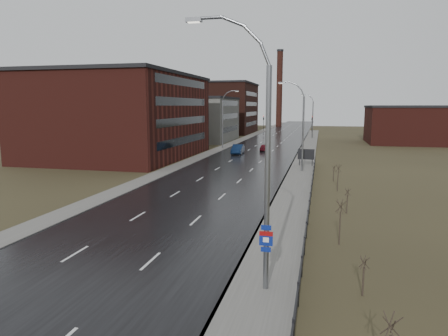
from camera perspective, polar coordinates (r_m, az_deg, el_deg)
The scene contains 25 objects.
ground at distance 20.34m, azimuth -21.42°, elevation -15.97°, with size 320.00×320.00×0.00m, color #2D2819.
road at distance 76.22m, azimuth 5.29°, elevation 2.54°, with size 14.00×300.00×0.06m, color black.
sidewalk_right at distance 50.69m, azimuth 10.77°, elevation -0.68°, with size 3.20×180.00×0.18m, color #595651.
curb_right at distance 50.79m, azimuth 9.06°, elevation -0.61°, with size 0.16×180.00×0.18m, color slate.
sidewalk_left at distance 77.82m, azimuth -0.70°, elevation 2.73°, with size 2.40×260.00×0.12m, color #595651.
warehouse_near at distance 67.97m, azimuth -14.53°, elevation 7.23°, with size 22.44×28.56×13.50m.
warehouse_mid at distance 97.42m, azimuth -3.68°, elevation 7.01°, with size 16.32×20.40×10.50m.
warehouse_far at distance 127.57m, azimuth -1.81°, elevation 8.57°, with size 26.52×24.48×15.50m.
building_right at distance 98.95m, azimuth 25.03°, elevation 5.65°, with size 18.36×16.32×8.50m.
smokestack at distance 165.99m, azimuth 7.92°, elevation 11.22°, with size 2.70×2.70×30.70m.
streetlight_main at distance 17.29m, azimuth 5.18°, elevation 1.26°, with size 3.91×0.29×12.11m.
streetlight_right_mid at distance 51.08m, azimuth 10.91°, elevation 5.88°, with size 3.36×0.28×11.35m.
streetlight_left at distance 79.24m, azimuth 0.01°, elevation 7.03°, with size 3.36×0.28×11.35m.
streetlight_right_far at distance 105.02m, azimuth 12.40°, elevation 7.27°, with size 3.36×0.28×11.35m.
guardrail at distance 34.14m, azimuth 12.19°, elevation -4.26°, with size 0.10×53.05×1.10m.
shrub_b at distance 19.19m, azimuth 19.30°, elevation -14.25°, with size 0.44×0.46×1.82m.
shrub_c at distance 25.22m, azimuth 16.25°, elevation -7.27°, with size 0.66×0.69×2.79m.
shrub_d at distance 32.67m, azimuth 17.20°, elevation -4.42°, with size 0.48×0.50×2.01m.
shrub_e at distance 40.80m, azimuth 15.97°, elevation -1.25°, with size 0.63×0.67×2.69m.
shrub_f at distance 46.14m, azimuth 15.40°, elevation -0.71°, with size 0.42×0.45×1.76m.
billboard at distance 56.08m, azimuth 11.64°, elevation 1.85°, with size 2.26×0.17×2.49m.
traffic_light_left at distance 136.34m, azimuth 5.69°, elevation 7.22°, with size 0.58×2.73×5.30m.
traffic_light_right at distance 135.05m, azimuth 12.48°, elevation 7.04°, with size 0.58×2.73×5.30m.
car_near at distance 69.67m, azimuth 1.98°, elevation 2.65°, with size 1.75×5.02×1.66m, color #0B1B39.
car_far at distance 74.79m, azimuth 5.80°, elevation 2.90°, with size 1.57×3.89×1.33m, color #550E18.
Camera 1 is at (10.98, -14.96, 8.33)m, focal length 32.00 mm.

